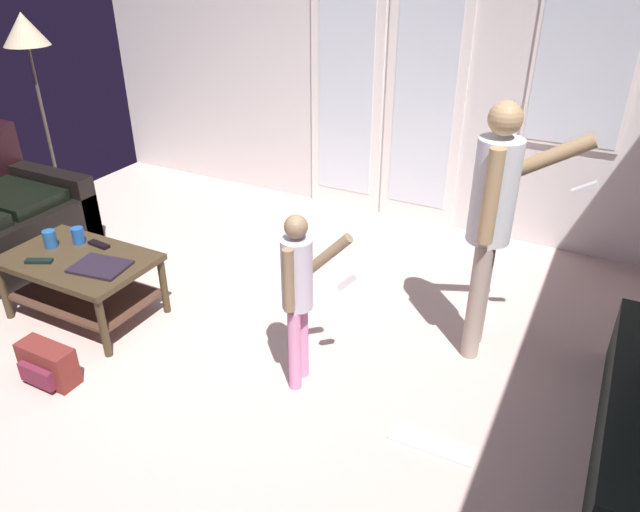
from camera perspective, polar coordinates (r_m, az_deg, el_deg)
ground_plane at (r=3.87m, az=-11.09°, el=-9.27°), size 5.70×5.12×0.02m
wall_back_with_doors at (r=5.32m, az=5.42°, el=17.60°), size 5.70×0.09×2.72m
coffee_table at (r=4.28m, az=-21.94°, el=-1.55°), size 0.98×0.62×0.45m
person_adult at (r=3.50m, az=16.33°, el=4.04°), size 0.63×0.47×1.57m
person_child at (r=3.22m, az=-2.04°, el=-3.08°), size 0.38×0.32×1.07m
floor_lamp at (r=5.84m, az=-26.32°, el=18.10°), size 0.38×0.38×1.76m
backpack at (r=3.86m, az=-24.68°, el=-9.43°), size 0.36×0.18×0.24m
loose_keyboard at (r=3.27m, az=10.66°, el=-17.25°), size 0.44×0.14×0.02m
laptop_closed at (r=4.03m, az=-20.31°, el=-0.97°), size 0.38×0.30×0.02m
cup_near_edge at (r=4.39m, az=-22.16°, el=1.83°), size 0.08×0.08×0.11m
cup_by_laptop at (r=4.41m, az=-24.45°, el=1.49°), size 0.09×0.09×0.12m
tv_remote_black at (r=4.32m, az=-20.42°, el=1.04°), size 0.17×0.06×0.02m
dvd_remote_slim at (r=4.25m, az=-25.33°, el=-0.44°), size 0.17×0.12×0.02m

